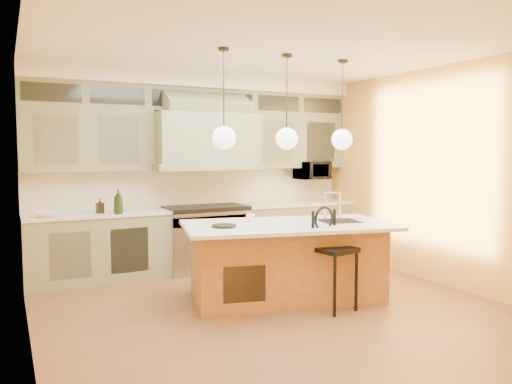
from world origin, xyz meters
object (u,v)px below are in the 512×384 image
kitchen_island (286,260)px  counter_stool (333,251)px  microwave (312,171)px  range (206,237)px

kitchen_island → counter_stool: size_ratio=2.30×
kitchen_island → microwave: microwave is taller
kitchen_island → range: bearing=113.2°
range → microwave: 2.18m
counter_stool → microwave: microwave is taller
range → counter_stool: (0.58, -2.41, 0.17)m
range → microwave: size_ratio=2.21×
range → counter_stool: size_ratio=1.04×
counter_stool → microwave: 2.97m
kitchen_island → microwave: size_ratio=4.91×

